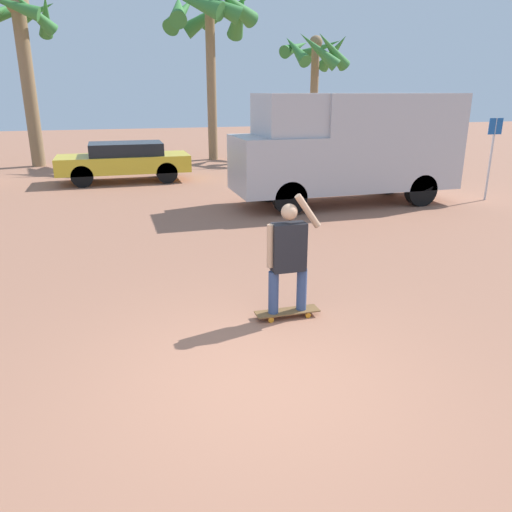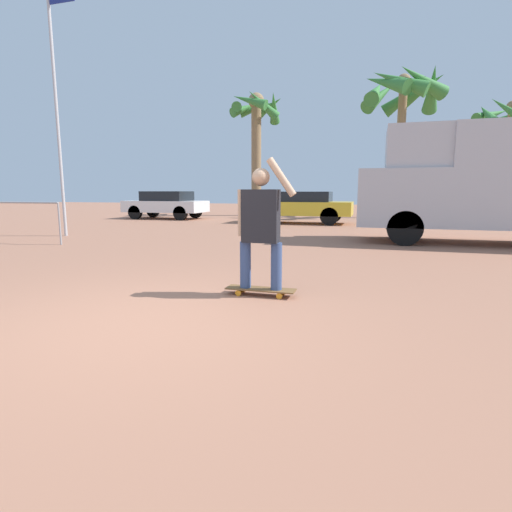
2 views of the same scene
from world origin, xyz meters
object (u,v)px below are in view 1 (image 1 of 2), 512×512
at_px(skateboard, 287,312).
at_px(palm_tree_near_van, 316,57).
at_px(palm_tree_far_left, 21,32).
at_px(parked_car_yellow, 124,160).
at_px(camper_van, 350,145).
at_px(palm_tree_center_background, 209,15).
at_px(person_skateboarder, 288,252).
at_px(street_sign, 492,148).

bearing_deg(skateboard, palm_tree_near_van, 66.52).
height_order(skateboard, palm_tree_far_left, palm_tree_far_left).
height_order(parked_car_yellow, palm_tree_near_van, palm_tree_near_van).
bearing_deg(camper_van, palm_tree_center_background, 99.30).
bearing_deg(parked_car_yellow, palm_tree_near_van, 26.45).
height_order(person_skateboarder, palm_tree_center_background, palm_tree_center_background).
height_order(skateboard, camper_van, camper_van).
xyz_separation_m(palm_tree_near_van, street_sign, (1.06, -10.53, -3.00)).
bearing_deg(palm_tree_near_van, skateboard, -113.48).
relative_size(camper_van, street_sign, 2.67).
bearing_deg(palm_tree_center_background, skateboard, -98.16).
height_order(parked_car_yellow, palm_tree_far_left, palm_tree_far_left).
relative_size(skateboard, palm_tree_far_left, 0.14).
relative_size(palm_tree_center_background, palm_tree_far_left, 1.10).
relative_size(palm_tree_near_van, palm_tree_center_background, 0.76).
height_order(parked_car_yellow, palm_tree_center_background, palm_tree_center_background).
xyz_separation_m(camper_van, street_sign, (4.03, -0.75, -0.14)).
relative_size(person_skateboarder, street_sign, 0.72).
distance_m(camper_van, palm_tree_near_van, 10.62).
bearing_deg(palm_tree_far_left, camper_van, -48.44).
bearing_deg(person_skateboarder, camper_van, 57.87).
height_order(person_skateboarder, palm_tree_near_van, palm_tree_near_van).
xyz_separation_m(person_skateboarder, palm_tree_center_background, (2.44, 17.00, 5.13)).
relative_size(camper_van, parked_car_yellow, 1.39).
bearing_deg(street_sign, person_skateboarder, -144.43).
xyz_separation_m(palm_tree_near_van, palm_tree_far_left, (-12.17, 0.59, 0.70)).
bearing_deg(palm_tree_near_van, parked_car_yellow, -153.55).
bearing_deg(palm_tree_far_left, street_sign, -40.08).
relative_size(parked_car_yellow, street_sign, 1.93).
distance_m(camper_van, palm_tree_far_left, 14.31).
height_order(person_skateboarder, palm_tree_far_left, palm_tree_far_left).
bearing_deg(palm_tree_center_background, palm_tree_far_left, -179.73).
height_order(camper_van, parked_car_yellow, camper_van).
xyz_separation_m(skateboard, palm_tree_center_background, (2.44, 17.00, 6.00)).
height_order(person_skateboarder, parked_car_yellow, person_skateboarder).
relative_size(palm_tree_near_van, palm_tree_far_left, 0.84).
relative_size(person_skateboarder, palm_tree_center_background, 0.23).
bearing_deg(skateboard, person_skateboarder, 180.00).
relative_size(camper_van, palm_tree_near_van, 1.10).
bearing_deg(street_sign, camper_van, 169.40).
bearing_deg(palm_tree_far_left, parked_car_yellow, -55.92).
relative_size(skateboard, street_sign, 0.39).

